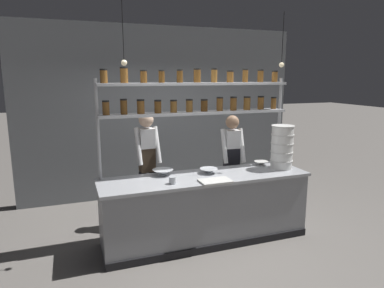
% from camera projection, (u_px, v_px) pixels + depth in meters
% --- Properties ---
extents(ground_plane, '(40.00, 40.00, 0.00)m').
position_uv_depth(ground_plane, '(205.00, 239.00, 4.78)').
color(ground_plane, slate).
extents(back_wall, '(5.25, 0.12, 3.14)m').
position_uv_depth(back_wall, '(163.00, 112.00, 6.45)').
color(back_wall, gray).
rests_on(back_wall, ground_plane).
extents(prep_counter, '(2.85, 0.76, 0.92)m').
position_uv_depth(prep_counter, '(205.00, 208.00, 4.69)').
color(prep_counter, gray).
rests_on(prep_counter, ground_plane).
extents(spice_shelf_unit, '(2.73, 0.28, 2.35)m').
position_uv_depth(spice_shelf_unit, '(197.00, 101.00, 4.71)').
color(spice_shelf_unit, '#ADAFB5').
rests_on(spice_shelf_unit, ground_plane).
extents(chef_left, '(0.38, 0.31, 1.72)m').
position_uv_depth(chef_left, '(147.00, 160.00, 5.13)').
color(chef_left, black).
rests_on(chef_left, ground_plane).
extents(chef_center, '(0.38, 0.30, 1.65)m').
position_uv_depth(chef_center, '(232.00, 160.00, 5.37)').
color(chef_center, black).
rests_on(chef_center, ground_plane).
extents(container_stack, '(0.33, 0.33, 0.63)m').
position_uv_depth(container_stack, '(282.00, 147.00, 4.92)').
color(container_stack, white).
rests_on(container_stack, prep_counter).
extents(cutting_board, '(0.40, 0.26, 0.02)m').
position_uv_depth(cutting_board, '(215.00, 181.00, 4.33)').
color(cutting_board, silver).
rests_on(cutting_board, prep_counter).
extents(prep_bowl_near_left, '(0.21, 0.21, 0.06)m').
position_uv_depth(prep_bowl_near_left, '(261.00, 163.00, 5.16)').
color(prep_bowl_near_left, silver).
rests_on(prep_bowl_near_left, prep_counter).
extents(prep_bowl_center_front, '(0.25, 0.25, 0.07)m').
position_uv_depth(prep_bowl_center_front, '(209.00, 171.00, 4.71)').
color(prep_bowl_center_front, silver).
rests_on(prep_bowl_center_front, prep_counter).
extents(prep_bowl_center_back, '(0.28, 0.28, 0.08)m').
position_uv_depth(prep_bowl_center_back, '(163.00, 172.00, 4.63)').
color(prep_bowl_center_back, silver).
rests_on(prep_bowl_center_back, prep_counter).
extents(serving_cup_front, '(0.09, 0.09, 0.09)m').
position_uv_depth(serving_cup_front, '(173.00, 180.00, 4.25)').
color(serving_cup_front, '#B2B7BC').
rests_on(serving_cup_front, prep_counter).
extents(pendant_light_row, '(2.22, 0.07, 0.73)m').
position_uv_depth(pendant_light_row, '(209.00, 61.00, 4.32)').
color(pendant_light_row, black).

